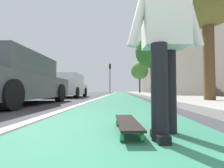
{
  "coord_description": "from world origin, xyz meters",
  "views": [
    {
      "loc": [
        -0.72,
        -0.05,
        0.42
      ],
      "look_at": [
        12.81,
        0.67,
        0.97
      ],
      "focal_mm": 26.44,
      "sensor_mm": 36.0,
      "label": 1
    }
  ],
  "objects_px": {
    "street_tree_far": "(140,71)",
    "parked_car_mid": "(68,86)",
    "skateboard": "(127,123)",
    "traffic_light": "(110,73)",
    "street_tree_mid": "(152,52)",
    "skater_person": "(165,35)",
    "parked_car_near": "(14,80)",
    "pedestrian_distant": "(154,84)"
  },
  "relations": [
    {
      "from": "street_tree_far",
      "to": "parked_car_mid",
      "type": "bearing_deg",
      "value": 153.88
    },
    {
      "from": "parked_car_mid",
      "to": "skateboard",
      "type": "bearing_deg",
      "value": -158.62
    },
    {
      "from": "traffic_light",
      "to": "street_tree_mid",
      "type": "relative_size",
      "value": 0.9
    },
    {
      "from": "parked_car_mid",
      "to": "street_tree_mid",
      "type": "distance_m",
      "value": 7.49
    },
    {
      "from": "skater_person",
      "to": "street_tree_far",
      "type": "relative_size",
      "value": 0.38
    },
    {
      "from": "skater_person",
      "to": "street_tree_mid",
      "type": "height_order",
      "value": "street_tree_mid"
    },
    {
      "from": "skater_person",
      "to": "parked_car_near",
      "type": "height_order",
      "value": "skater_person"
    },
    {
      "from": "skater_person",
      "to": "parked_car_mid",
      "type": "height_order",
      "value": "skater_person"
    },
    {
      "from": "skateboard",
      "to": "traffic_light",
      "type": "xyz_separation_m",
      "value": [
        23.62,
        1.72,
        3.05
      ]
    },
    {
      "from": "skateboard",
      "to": "street_tree_mid",
      "type": "xyz_separation_m",
      "value": [
        12.17,
        -2.54,
        3.59
      ]
    },
    {
      "from": "traffic_light",
      "to": "parked_car_mid",
      "type": "bearing_deg",
      "value": 173.34
    },
    {
      "from": "street_tree_far",
      "to": "traffic_light",
      "type": "bearing_deg",
      "value": 58.55
    },
    {
      "from": "pedestrian_distant",
      "to": "skater_person",
      "type": "bearing_deg",
      "value": 169.24
    },
    {
      "from": "traffic_light",
      "to": "pedestrian_distant",
      "type": "height_order",
      "value": "traffic_light"
    },
    {
      "from": "pedestrian_distant",
      "to": "skateboard",
      "type": "bearing_deg",
      "value": 167.26
    },
    {
      "from": "skateboard",
      "to": "street_tree_far",
      "type": "relative_size",
      "value": 0.2
    },
    {
      "from": "parked_car_near",
      "to": "street_tree_mid",
      "type": "distance_m",
      "value": 11.22
    },
    {
      "from": "street_tree_mid",
      "to": "street_tree_far",
      "type": "xyz_separation_m",
      "value": [
        8.85,
        0.0,
        -0.54
      ]
    },
    {
      "from": "parked_car_near",
      "to": "street_tree_far",
      "type": "relative_size",
      "value": 1.06
    },
    {
      "from": "parked_car_near",
      "to": "traffic_light",
      "type": "distance_m",
      "value": 20.81
    },
    {
      "from": "traffic_light",
      "to": "pedestrian_distant",
      "type": "distance_m",
      "value": 14.03
    },
    {
      "from": "skateboard",
      "to": "skater_person",
      "type": "relative_size",
      "value": 0.52
    },
    {
      "from": "parked_car_near",
      "to": "parked_car_mid",
      "type": "xyz_separation_m",
      "value": [
        5.79,
        0.22,
        -0.02
      ]
    },
    {
      "from": "skateboard",
      "to": "traffic_light",
      "type": "height_order",
      "value": "traffic_light"
    },
    {
      "from": "street_tree_far",
      "to": "skateboard",
      "type": "bearing_deg",
      "value": 173.1
    },
    {
      "from": "parked_car_near",
      "to": "street_tree_mid",
      "type": "bearing_deg",
      "value": -32.21
    },
    {
      "from": "skater_person",
      "to": "pedestrian_distant",
      "type": "distance_m",
      "value": 10.73
    },
    {
      "from": "street_tree_far",
      "to": "pedestrian_distant",
      "type": "distance_m",
      "value": 10.86
    },
    {
      "from": "street_tree_far",
      "to": "pedestrian_distant",
      "type": "bearing_deg",
      "value": 178.95
    },
    {
      "from": "parked_car_mid",
      "to": "parked_car_near",
      "type": "bearing_deg",
      "value": -177.82
    },
    {
      "from": "skater_person",
      "to": "pedestrian_distant",
      "type": "xyz_separation_m",
      "value": [
        10.54,
        -2.0,
        -0.04
      ]
    },
    {
      "from": "parked_car_mid",
      "to": "street_tree_mid",
      "type": "bearing_deg",
      "value": -60.67
    },
    {
      "from": "skateboard",
      "to": "parked_car_mid",
      "type": "relative_size",
      "value": 0.2
    },
    {
      "from": "skateboard",
      "to": "parked_car_mid",
      "type": "height_order",
      "value": "parked_car_mid"
    },
    {
      "from": "traffic_light",
      "to": "parked_car_near",
      "type": "bearing_deg",
      "value": 175.81
    },
    {
      "from": "parked_car_near",
      "to": "street_tree_far",
      "type": "xyz_separation_m",
      "value": [
        18.01,
        -5.77,
        2.41
      ]
    },
    {
      "from": "skateboard",
      "to": "street_tree_far",
      "type": "height_order",
      "value": "street_tree_far"
    },
    {
      "from": "skater_person",
      "to": "skateboard",
      "type": "bearing_deg",
      "value": 66.61
    },
    {
      "from": "pedestrian_distant",
      "to": "parked_car_near",
      "type": "bearing_deg",
      "value": 142.92
    },
    {
      "from": "parked_car_mid",
      "to": "street_tree_far",
      "type": "distance_m",
      "value": 13.82
    },
    {
      "from": "parked_car_near",
      "to": "parked_car_mid",
      "type": "relative_size",
      "value": 1.1
    },
    {
      "from": "parked_car_mid",
      "to": "street_tree_far",
      "type": "bearing_deg",
      "value": -26.12
    }
  ]
}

